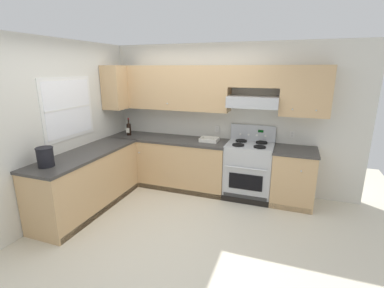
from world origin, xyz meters
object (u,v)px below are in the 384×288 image
(wine_bottle, at_px, (129,128))
(stove, at_px, (249,170))
(bucket, at_px, (45,157))
(bowl, at_px, (209,140))

(wine_bottle, bearing_deg, stove, 1.10)
(stove, xyz_separation_m, bucket, (-2.32, -1.91, 0.56))
(stove, bearing_deg, wine_bottle, -178.90)
(bowl, bearing_deg, stove, -2.10)
(stove, height_order, bowl, stove)
(stove, relative_size, bowl, 3.88)
(wine_bottle, xyz_separation_m, bucket, (-0.06, -1.86, 0.00))
(stove, height_order, wine_bottle, wine_bottle)
(bowl, relative_size, bucket, 1.22)
(stove, distance_m, wine_bottle, 2.33)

